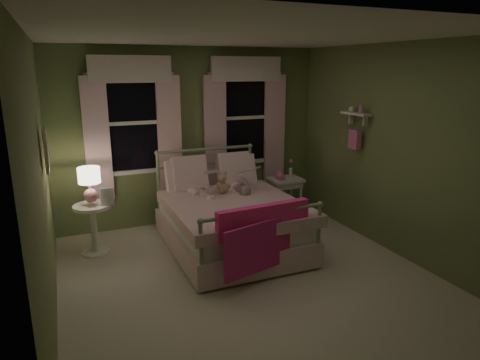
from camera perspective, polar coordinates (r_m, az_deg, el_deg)
name	(u,v)px	position (r m, az deg, el deg)	size (l,w,h in m)	color
room_shell	(249,165)	(4.51, 1.17, 1.97)	(4.20, 4.20, 4.20)	beige
bed	(230,219)	(5.59, -1.40, -5.27)	(1.58, 2.04, 1.18)	white
pink_throw	(265,230)	(4.63, 3.29, -6.65)	(1.10, 0.33, 0.71)	#FF318C
child_left	(198,171)	(5.71, -5.60, 1.23)	(0.29, 0.19, 0.80)	#F7D1DD
child_right	(237,168)	(5.90, -0.41, 1.68)	(0.38, 0.30, 0.79)	#F7D1DD
book_left	(204,175)	(5.48, -4.82, 0.60)	(0.20, 0.27, 0.03)	beige
book_right	(244,175)	(5.69, 0.56, 0.73)	(0.20, 0.27, 0.02)	beige
teddy_bear	(222,184)	(5.70, -2.40, -0.58)	(0.22, 0.18, 0.30)	tan
nightstand_left	(93,222)	(5.69, -18.97, -5.36)	(0.46, 0.46, 0.65)	white
table_lamp	(90,181)	(5.54, -19.42, -0.14)	(0.26, 0.26, 0.45)	pink
book_nightstand	(101,205)	(5.55, -18.08, -3.20)	(0.16, 0.22, 0.02)	beige
nightstand_right	(285,185)	(6.63, 6.03, -0.61)	(0.50, 0.40, 0.64)	white
pink_toy	(280,175)	(6.54, 5.32, 0.63)	(0.14, 0.20, 0.14)	pink
bud_vase	(291,168)	(6.67, 6.78, 1.58)	(0.06, 0.06, 0.28)	white
window_left	(133,118)	(6.16, -14.06, 8.01)	(1.34, 0.13, 1.96)	black
window_right	(245,113)	(6.63, 0.74, 8.90)	(1.34, 0.13, 1.96)	black
wall_shelf	(355,127)	(6.04, 15.14, 6.88)	(0.15, 0.50, 0.60)	white
framed_picture	(46,150)	(4.69, -24.44, 3.62)	(0.03, 0.32, 0.42)	beige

